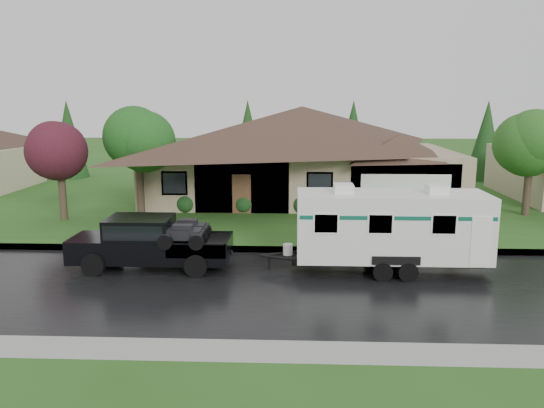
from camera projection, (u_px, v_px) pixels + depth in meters
The scene contains 11 objects.
ground at pixel (252, 268), 19.55m from camera, with size 140.00×140.00×0.00m, color #285019.
road at pixel (247, 286), 17.59m from camera, with size 140.00×8.00×0.01m, color black.
curb at pixel (256, 249), 21.75m from camera, with size 140.00×0.50×0.15m, color gray.
lawn at pixel (270, 195), 34.25m from camera, with size 140.00×26.00×0.15m, color #285019.
house_main at pixel (306, 142), 32.35m from camera, with size 19.44×10.80×6.90m.
tree_left_green at pixel (138, 141), 27.44m from camera, with size 3.37×3.37×5.59m.
tree_red at pixel (59, 152), 26.27m from camera, with size 2.99×2.99×4.95m.
tree_right_green at pixel (532, 144), 27.25m from camera, with size 3.26×3.26×5.40m.
shrub_row at pixel (302, 203), 28.47m from camera, with size 13.60×1.00×1.00m.
pickup_truck at pixel (148, 241), 19.37m from camera, with size 5.74×2.18×1.91m.
travel_trailer at pixel (391, 226), 18.89m from camera, with size 7.08×2.49×3.18m.
Camera 1 is at (1.52, -18.70, 6.05)m, focal length 35.00 mm.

